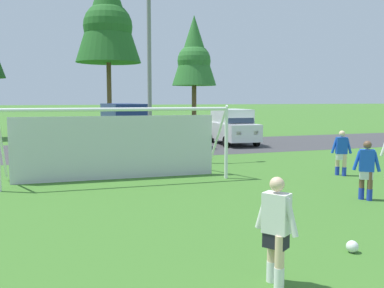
# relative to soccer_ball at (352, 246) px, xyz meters

# --- Properties ---
(ground_plane) EXTENTS (400.00, 400.00, 0.00)m
(ground_plane) POSITION_rel_soccer_ball_xyz_m (-0.88, 10.27, -0.11)
(ground_plane) COLOR #3D7028
(parking_lot_strip) EXTENTS (52.00, 8.40, 0.01)m
(parking_lot_strip) POSITION_rel_soccer_ball_xyz_m (-0.88, 17.54, -0.11)
(parking_lot_strip) COLOR #3D3D3F
(parking_lot_strip) RESTS_ON ground
(soccer_ball) EXTENTS (0.22, 0.22, 0.22)m
(soccer_ball) POSITION_rel_soccer_ball_xyz_m (0.00, 0.00, 0.00)
(soccer_ball) COLOR white
(soccer_ball) RESTS_ON ground
(soccer_goal) EXTENTS (7.50, 2.28, 2.57)m
(soccer_goal) POSITION_rel_soccer_ball_xyz_m (-2.76, 8.40, 1.18)
(soccer_goal) COLOR white
(soccer_goal) RESTS_ON ground
(player_striker_near) EXTENTS (0.60, 0.57, 1.64)m
(player_striker_near) POSITION_rel_soccer_ball_xyz_m (3.15, 3.19, 0.71)
(player_striker_near) COLOR brown
(player_striker_near) RESTS_ON ground
(player_midfield_center) EXTENTS (0.41, 0.70, 1.64)m
(player_midfield_center) POSITION_rel_soccer_ball_xyz_m (-2.03, -0.72, 0.71)
(player_midfield_center) COLOR beige
(player_midfield_center) RESTS_ON ground
(player_winger_left) EXTENTS (0.67, 0.44, 1.64)m
(player_winger_left) POSITION_rel_soccer_ball_xyz_m (5.03, 6.54, 0.71)
(player_winger_left) COLOR beige
(player_winger_left) RESTS_ON ground
(parked_car_slot_far_left) EXTENTS (2.15, 4.26, 1.72)m
(parked_car_slot_far_left) POSITION_rel_soccer_ball_xyz_m (-3.96, 16.93, 0.77)
(parked_car_slot_far_left) COLOR red
(parked_car_slot_far_left) RESTS_ON ground
(parked_car_slot_left) EXTENTS (2.37, 4.89, 2.52)m
(parked_car_slot_left) POSITION_rel_soccer_ball_xyz_m (-0.81, 17.29, 1.23)
(parked_car_slot_left) COLOR navy
(parked_car_slot_left) RESTS_ON ground
(parked_car_slot_center_left) EXTENTS (2.22, 4.29, 1.72)m
(parked_car_slot_center_left) POSITION_rel_soccer_ball_xyz_m (2.85, 17.93, 0.77)
(parked_car_slot_center_left) COLOR black
(parked_car_slot_center_left) RESTS_ON ground
(parked_car_slot_center) EXTENTS (2.39, 4.73, 2.16)m
(parked_car_slot_center) POSITION_rel_soccer_ball_xyz_m (5.94, 17.72, 1.00)
(parked_car_slot_center) COLOR silver
(parked_car_slot_center) RESTS_ON ground
(tree_mid_left) EXTENTS (5.05, 5.05, 13.47)m
(tree_mid_left) POSITION_rel_soccer_ball_xyz_m (0.06, 28.00, 9.16)
(tree_mid_left) COLOR brown
(tree_mid_left) RESTS_ON ground
(tree_center_back) EXTENTS (3.45, 3.45, 9.20)m
(tree_center_back) POSITION_rel_soccer_ball_xyz_m (6.25, 25.45, 6.21)
(tree_center_back) COLOR brown
(tree_center_back) RESTS_ON ground
(street_lamp) EXTENTS (2.00, 0.32, 7.56)m
(street_lamp) POSITION_rel_soccer_ball_xyz_m (-0.46, 12.30, 3.81)
(street_lamp) COLOR slate
(street_lamp) RESTS_ON ground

